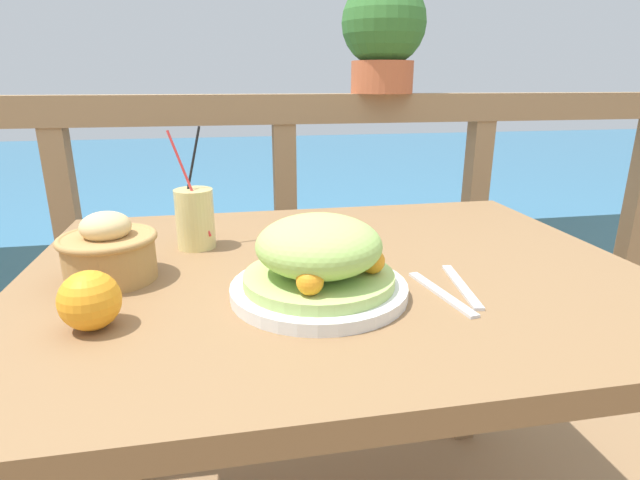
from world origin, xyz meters
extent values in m
cube|color=olive|center=(0.00, 0.00, 0.72)|extent=(1.12, 0.86, 0.04)
cube|color=olive|center=(-0.50, 0.37, 0.35)|extent=(0.06, 0.06, 0.70)
cube|color=olive|center=(0.50, 0.37, 0.35)|extent=(0.06, 0.06, 0.70)
cube|color=#937551|center=(0.00, 0.77, 0.98)|extent=(2.80, 0.08, 0.09)
cube|color=#937551|center=(-0.68, 0.77, 0.47)|extent=(0.07, 0.07, 0.94)
cube|color=#937551|center=(0.00, 0.77, 0.47)|extent=(0.07, 0.07, 0.94)
cube|color=#937551|center=(0.68, 0.77, 0.47)|extent=(0.07, 0.07, 0.94)
cube|color=#937551|center=(1.36, 0.77, 0.47)|extent=(0.07, 0.07, 0.94)
cube|color=teal|center=(0.00, 3.27, 0.21)|extent=(12.00, 4.00, 0.43)
cylinder|color=silver|center=(-0.05, -0.12, 0.75)|extent=(0.28, 0.28, 0.02)
cylinder|color=#A8C66B|center=(-0.05, -0.12, 0.77)|extent=(0.24, 0.24, 0.02)
ellipsoid|color=#9EC660|center=(-0.05, -0.12, 0.83)|extent=(0.20, 0.20, 0.09)
sphere|color=orange|center=(0.03, -0.14, 0.80)|extent=(0.04, 0.04, 0.04)
sphere|color=orange|center=(-0.10, -0.06, 0.80)|extent=(0.04, 0.04, 0.04)
sphere|color=orange|center=(-0.08, -0.20, 0.80)|extent=(0.04, 0.04, 0.04)
cylinder|color=#DBCC7F|center=(-0.25, 0.16, 0.80)|extent=(0.08, 0.08, 0.12)
cylinder|color=black|center=(-0.26, 0.17, 0.88)|extent=(0.06, 0.04, 0.21)
cylinder|color=red|center=(-0.26, 0.15, 0.87)|extent=(0.08, 0.04, 0.21)
cylinder|color=#AD7F47|center=(-0.39, 0.01, 0.78)|extent=(0.15, 0.15, 0.08)
torus|color=#AD7F47|center=(-0.39, 0.01, 0.82)|extent=(0.16, 0.16, 0.01)
ellipsoid|color=#DBB77A|center=(-0.39, 0.01, 0.84)|extent=(0.08, 0.08, 0.05)
cylinder|color=#B75B38|center=(0.32, 0.77, 1.08)|extent=(0.20, 0.20, 0.10)
sphere|color=#336B2D|center=(0.32, 0.77, 1.24)|extent=(0.26, 0.26, 0.26)
cube|color=silver|center=(0.14, -0.16, 0.74)|extent=(0.04, 0.18, 0.00)
cube|color=silver|center=(0.19, -0.14, 0.74)|extent=(0.04, 0.18, 0.00)
sphere|color=orange|center=(-0.38, -0.18, 0.78)|extent=(0.08, 0.08, 0.08)
camera|label=1|loc=(-0.19, -0.85, 1.07)|focal=28.00mm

